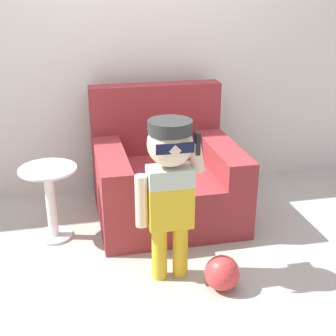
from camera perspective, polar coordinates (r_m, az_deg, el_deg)
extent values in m
plane|color=#ADA89E|center=(3.57, -1.81, -7.44)|extent=(10.00, 10.00, 0.00)
cube|color=silver|center=(3.98, -4.43, 15.36)|extent=(10.00, 0.05, 2.60)
cube|color=maroon|center=(3.68, -0.19, -3.01)|extent=(1.07, 1.03, 0.40)
cube|color=maroon|center=(3.90, -1.54, 6.07)|extent=(1.07, 0.18, 0.57)
cube|color=maroon|center=(3.42, -6.90, 0.20)|extent=(0.21, 0.85, 0.19)
cube|color=maroon|center=(3.60, 6.81, 1.30)|extent=(0.21, 0.85, 0.19)
cylinder|color=gold|center=(2.95, -1.05, -10.21)|extent=(0.10, 0.10, 0.36)
cylinder|color=gold|center=(2.98, 1.51, -9.91)|extent=(0.10, 0.10, 0.36)
cube|color=gold|center=(2.81, 0.24, -4.60)|extent=(0.27, 0.15, 0.27)
cube|color=#B7C6B2|center=(2.73, 0.25, -1.01)|extent=(0.27, 0.15, 0.11)
sphere|color=beige|center=(2.66, 0.26, 2.98)|extent=(0.27, 0.27, 0.27)
cylinder|color=#2D2D2D|center=(2.63, 0.26, 5.05)|extent=(0.25, 0.25, 0.07)
cube|color=#2D2D2D|center=(2.75, -0.30, 5.23)|extent=(0.15, 0.12, 0.01)
cube|color=#0F1433|center=(2.54, 0.87, 2.39)|extent=(0.21, 0.01, 0.06)
cylinder|color=beige|center=(2.76, -3.25, -4.05)|extent=(0.08, 0.08, 0.33)
cylinder|color=beige|center=(2.72, 3.46, 1.40)|extent=(0.11, 0.08, 0.19)
cube|color=black|center=(2.67, 3.55, 3.07)|extent=(0.02, 0.07, 0.13)
cylinder|color=white|center=(3.57, -13.67, -7.99)|extent=(0.26, 0.26, 0.02)
cylinder|color=white|center=(3.45, -14.05, -4.34)|extent=(0.07, 0.07, 0.53)
cylinder|color=white|center=(3.34, -14.47, -0.14)|extent=(0.40, 0.40, 0.02)
sphere|color=#D13838|center=(2.91, 6.62, -12.59)|extent=(0.21, 0.21, 0.21)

